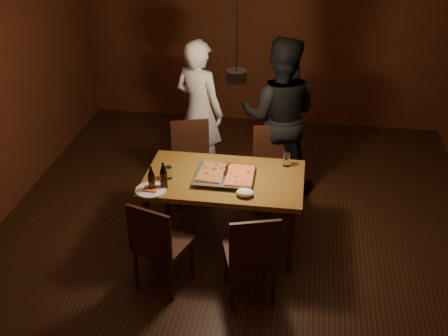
# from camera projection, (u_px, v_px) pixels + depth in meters

# --- Properties ---
(room_shell) EXTENTS (6.00, 6.00, 6.00)m
(room_shell) POSITION_uv_depth(u_px,v_px,m) (236.00, 113.00, 5.00)
(room_shell) COLOR #351B0E
(room_shell) RESTS_ON ground
(dining_table) EXTENTS (1.50, 0.90, 0.75)m
(dining_table) POSITION_uv_depth(u_px,v_px,m) (224.00, 184.00, 5.34)
(dining_table) COLOR brown
(dining_table) RESTS_ON floor
(chair_far_left) EXTENTS (0.53, 0.53, 0.49)m
(chair_far_left) POSITION_uv_depth(u_px,v_px,m) (191.00, 154.00, 6.17)
(chair_far_left) COLOR #38190F
(chair_far_left) RESTS_ON floor
(chair_far_right) EXTENTS (0.49, 0.49, 0.49)m
(chair_far_right) POSITION_uv_depth(u_px,v_px,m) (273.00, 160.00, 6.05)
(chair_far_right) COLOR #38190F
(chair_far_right) RESTS_ON floor
(chair_near_left) EXTENTS (0.53, 0.53, 0.49)m
(chair_near_left) POSITION_uv_depth(u_px,v_px,m) (157.00, 239.00, 4.80)
(chair_near_left) COLOR #38190F
(chair_near_left) RESTS_ON floor
(chair_near_right) EXTENTS (0.52, 0.52, 0.49)m
(chair_near_right) POSITION_uv_depth(u_px,v_px,m) (252.00, 250.00, 4.67)
(chair_near_right) COLOR #38190F
(chair_near_right) RESTS_ON floor
(pizza_tray) EXTENTS (0.58, 0.49, 0.05)m
(pizza_tray) POSITION_uv_depth(u_px,v_px,m) (225.00, 176.00, 5.27)
(pizza_tray) COLOR silver
(pizza_tray) RESTS_ON dining_table
(pizza_meat) EXTENTS (0.27, 0.39, 0.02)m
(pizza_meat) POSITION_uv_depth(u_px,v_px,m) (212.00, 172.00, 5.28)
(pizza_meat) COLOR maroon
(pizza_meat) RESTS_ON pizza_tray
(pizza_cheese) EXTENTS (0.26, 0.41, 0.02)m
(pizza_cheese) POSITION_uv_depth(u_px,v_px,m) (240.00, 175.00, 5.22)
(pizza_cheese) COLOR gold
(pizza_cheese) RESTS_ON pizza_tray
(spatula) EXTENTS (0.12, 0.25, 0.04)m
(spatula) POSITION_uv_depth(u_px,v_px,m) (224.00, 172.00, 5.27)
(spatula) COLOR silver
(spatula) RESTS_ON pizza_tray
(beer_bottle_a) EXTENTS (0.06, 0.06, 0.24)m
(beer_bottle_a) POSITION_uv_depth(u_px,v_px,m) (151.00, 179.00, 5.04)
(beer_bottle_a) COLOR black
(beer_bottle_a) RESTS_ON dining_table
(beer_bottle_b) EXTENTS (0.07, 0.07, 0.26)m
(beer_bottle_b) POSITION_uv_depth(u_px,v_px,m) (164.00, 176.00, 5.07)
(beer_bottle_b) COLOR black
(beer_bottle_b) RESTS_ON dining_table
(water_glass_left) EXTENTS (0.07, 0.07, 0.12)m
(water_glass_left) POSITION_uv_depth(u_px,v_px,m) (168.00, 173.00, 5.26)
(water_glass_left) COLOR silver
(water_glass_left) RESTS_ON dining_table
(water_glass_right) EXTENTS (0.07, 0.07, 0.14)m
(water_glass_right) POSITION_uv_depth(u_px,v_px,m) (286.00, 160.00, 5.46)
(water_glass_right) COLOR silver
(water_glass_right) RESTS_ON dining_table
(plate_slice) EXTENTS (0.28, 0.28, 0.03)m
(plate_slice) POSITION_uv_depth(u_px,v_px,m) (151.00, 190.00, 5.08)
(plate_slice) COLOR white
(plate_slice) RESTS_ON dining_table
(napkin) EXTENTS (0.16, 0.12, 0.07)m
(napkin) POSITION_uv_depth(u_px,v_px,m) (245.00, 193.00, 5.00)
(napkin) COLOR white
(napkin) RESTS_ON dining_table
(diner_white) EXTENTS (0.73, 0.62, 1.68)m
(diner_white) POSITION_uv_depth(u_px,v_px,m) (199.00, 111.00, 6.44)
(diner_white) COLOR white
(diner_white) RESTS_ON floor
(diner_dark) EXTENTS (0.89, 0.71, 1.79)m
(diner_dark) POSITION_uv_depth(u_px,v_px,m) (280.00, 116.00, 6.18)
(diner_dark) COLOR black
(diner_dark) RESTS_ON floor
(pendant_lamp) EXTENTS (0.18, 0.18, 1.10)m
(pendant_lamp) POSITION_uv_depth(u_px,v_px,m) (236.00, 75.00, 4.82)
(pendant_lamp) COLOR black
(pendant_lamp) RESTS_ON ceiling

